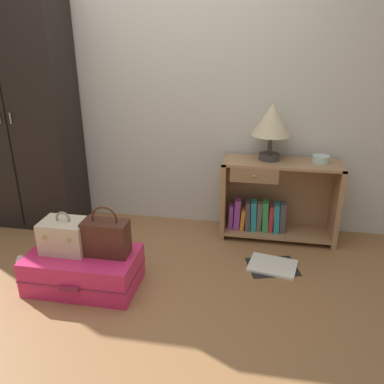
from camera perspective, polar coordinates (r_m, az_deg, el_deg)
name	(u,v)px	position (r m, az deg, el deg)	size (l,w,h in m)	color
ground_plane	(122,315)	(2.66, -10.15, -17.21)	(9.00, 9.00, 0.00)	olive
back_wall	(170,80)	(3.53, -3.16, 15.98)	(6.40, 0.10, 2.60)	beige
wardrobe	(21,113)	(3.80, -23.53, 10.51)	(0.90, 0.47, 2.06)	black
bookshelf	(274,201)	(3.46, 11.78, -1.26)	(0.97, 0.35, 0.69)	#A37A51
table_lamp	(272,122)	(3.27, 11.50, 9.97)	(0.32, 0.32, 0.46)	#3D3838
bowl	(321,159)	(3.37, 18.19, 4.56)	(0.14, 0.14, 0.06)	silver
suitcase_large	(84,270)	(2.91, -15.42, -10.80)	(0.77, 0.46, 0.26)	#DB2860
train_case	(65,236)	(2.87, -17.92, -6.04)	(0.31, 0.23, 0.30)	beige
handbag	(106,237)	(2.74, -12.37, -6.43)	(0.31, 0.15, 0.36)	#472319
bottle	(22,268)	(3.17, -23.44, -10.07)	(0.06, 0.06, 0.18)	white
open_book_on_floor	(273,266)	(3.14, 11.60, -10.46)	(0.43, 0.38, 0.02)	white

